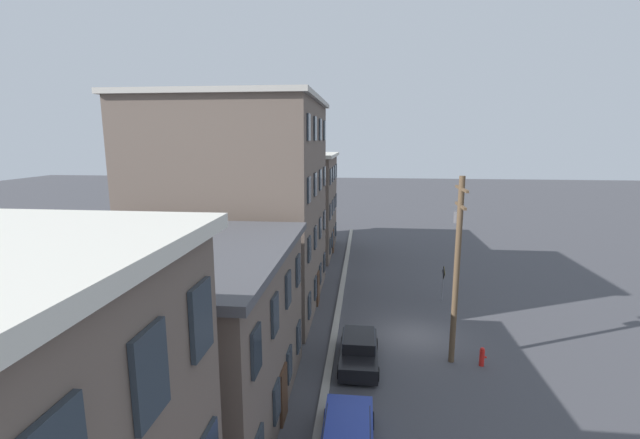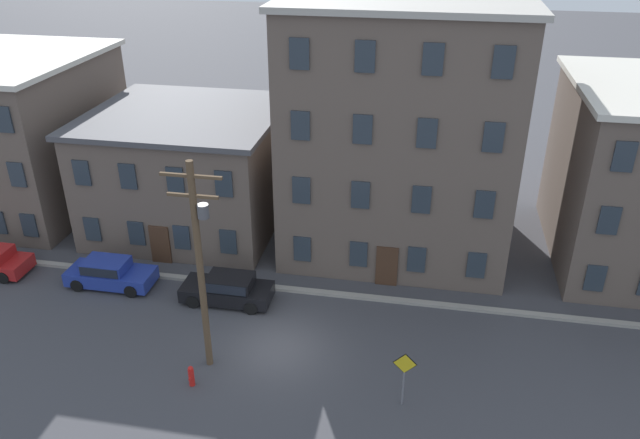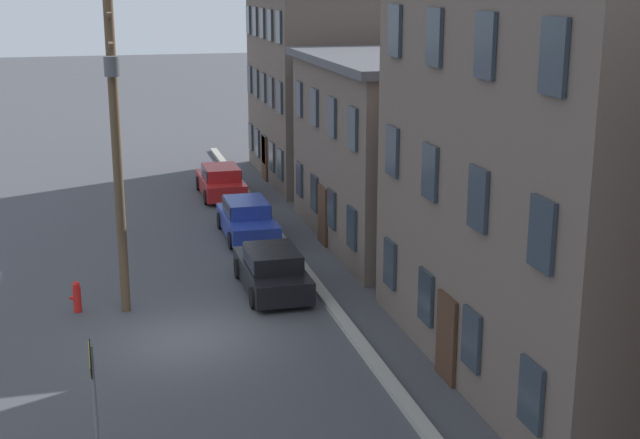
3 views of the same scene
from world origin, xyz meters
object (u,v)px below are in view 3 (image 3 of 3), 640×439
Objects in this scene: caution_sign at (92,377)px; fire_hydrant at (77,296)px; utility_pole at (116,139)px; car_black at (272,269)px; car_red at (221,180)px; car_blue at (247,218)px.

caution_sign is 2.62× the size of fire_hydrant.
fire_hydrant is (-0.30, -1.41, -4.74)m from utility_pole.
caution_sign is (8.87, -5.56, 0.92)m from car_black.
utility_pole reaches higher than car_red.
caution_sign is 8.59m from fire_hydrant.
car_black is 6.04m from fire_hydrant.
car_blue is (6.88, 0.03, 0.00)m from car_red.
fire_hydrant is at bearing -101.99° from utility_pole.
caution_sign is at bearing -6.57° from utility_pole.
utility_pole is (13.97, -4.88, 4.48)m from car_red.
caution_sign is (15.29, -5.85, 0.92)m from car_blue.
car_red is at bearing 178.85° from car_black.
car_blue is 1.00× the size of car_black.
car_red is at bearing 165.28° from caution_sign.
car_red is 13.30m from car_black.
car_black is at bearing 98.33° from utility_pole.
car_blue is at bearing 159.05° from caution_sign.
car_blue is 4.58× the size of fire_hydrant.
utility_pole is (7.09, -4.91, 4.48)m from car_blue.
car_red is 15.46m from utility_pole.
car_blue is at bearing 177.38° from car_black.
car_blue is at bearing 145.31° from utility_pole.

